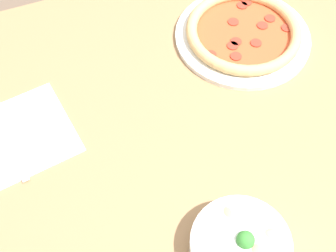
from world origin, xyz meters
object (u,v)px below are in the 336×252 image
at_px(bowl, 240,246).
at_px(fork, 36,129).
at_px(pizza, 243,33).
at_px(knife, 8,134).

xyz_separation_m(bowl, fork, (0.28, -0.39, -0.03)).
relative_size(pizza, knife, 1.44).
bearing_deg(pizza, bowl, 62.43).
height_order(pizza, bowl, bowl).
relative_size(pizza, fork, 1.79).
distance_m(bowl, fork, 0.48).
height_order(fork, knife, same).
height_order(bowl, fork, bowl).
bearing_deg(bowl, pizza, -117.57).
bearing_deg(pizza, knife, 6.84).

